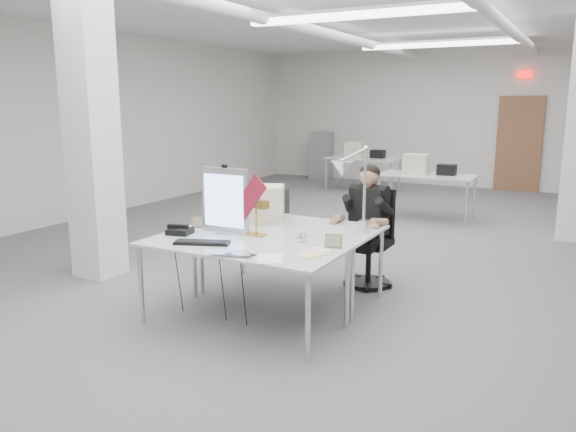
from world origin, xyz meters
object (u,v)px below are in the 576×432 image
at_px(desk_main, 242,246).
at_px(architect_lamp, 355,192).
at_px(beige_monitor, 264,204).
at_px(bankers_lamp, 256,218).
at_px(desk_phone, 180,231).
at_px(office_chair, 369,234).
at_px(seated_person, 368,206).
at_px(monitor, 225,200).
at_px(laptop, 228,255).

relative_size(desk_main, architect_lamp, 2.08).
height_order(beige_monitor, architect_lamp, architect_lamp).
distance_m(desk_main, architect_lamp, 1.12).
bearing_deg(bankers_lamp, beige_monitor, 131.98).
relative_size(bankers_lamp, desk_phone, 1.60).
xyz_separation_m(office_chair, seated_person, (0.00, -0.05, 0.32)).
xyz_separation_m(desk_main, office_chair, (0.60, 1.59, -0.16)).
distance_m(bankers_lamp, beige_monitor, 0.64).
distance_m(monitor, bankers_lamp, 0.36).
bearing_deg(beige_monitor, architect_lamp, -36.40).
relative_size(desk_main, beige_monitor, 4.58).
bearing_deg(desk_main, seated_person, 68.69).
distance_m(seated_person, laptop, 2.00).
bearing_deg(seated_person, laptop, -94.53).
bearing_deg(architect_lamp, bankers_lamp, -158.95).
xyz_separation_m(laptop, bankers_lamp, (-0.19, 0.74, 0.16)).
distance_m(seated_person, architect_lamp, 0.92).
distance_m(office_chair, bankers_lamp, 1.45).
xyz_separation_m(seated_person, bankers_lamp, (-0.66, -1.20, 0.03)).
bearing_deg(bankers_lamp, monitor, -156.96).
relative_size(seated_person, laptop, 2.32).
bearing_deg(office_chair, desk_phone, -121.56).
relative_size(seated_person, desk_phone, 3.96).
bearing_deg(desk_main, monitor, 141.35).
xyz_separation_m(monitor, beige_monitor, (0.06, 0.62, -0.12)).
height_order(laptop, desk_phone, desk_phone).
distance_m(laptop, bankers_lamp, 0.78).
bearing_deg(bankers_lamp, office_chair, 79.99).
bearing_deg(beige_monitor, office_chair, 11.95).
height_order(seated_person, laptop, seated_person).
relative_size(desk_main, bankers_lamp, 5.27).
bearing_deg(office_chair, seated_person, -80.85).
xyz_separation_m(monitor, desk_phone, (-0.34, -0.26, -0.28)).
distance_m(monitor, beige_monitor, 0.63).
xyz_separation_m(desk_phone, architect_lamp, (1.51, 0.63, 0.40)).
xyz_separation_m(desk_phone, beige_monitor, (0.40, 0.88, 0.16)).
relative_size(office_chair, bankers_lamp, 3.41).
bearing_deg(architect_lamp, laptop, -122.19).
xyz_separation_m(seated_person, beige_monitor, (-0.92, -0.61, 0.04)).
bearing_deg(desk_main, beige_monitor, 109.24).
xyz_separation_m(seated_person, architect_lamp, (0.18, -0.86, 0.29)).
relative_size(beige_monitor, architect_lamp, 0.46).
xyz_separation_m(office_chair, beige_monitor, (-0.92, -0.66, 0.36)).
bearing_deg(laptop, beige_monitor, 92.56).
bearing_deg(desk_phone, beige_monitor, 52.63).
distance_m(desk_phone, architect_lamp, 1.68).
height_order(laptop, bankers_lamp, bankers_lamp).
distance_m(office_chair, desk_phone, 2.04).
distance_m(bankers_lamp, desk_phone, 0.74).
height_order(monitor, bankers_lamp, monitor).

